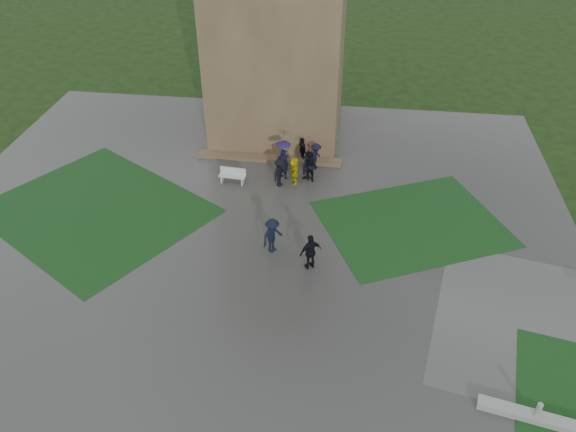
# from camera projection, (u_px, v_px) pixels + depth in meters

# --- Properties ---
(ground) EXTENTS (120.00, 120.00, 0.00)m
(ground) POSITION_uv_depth(u_px,v_px,m) (234.00, 273.00, 26.39)
(ground) COLOR black
(plaza) EXTENTS (34.00, 34.00, 0.02)m
(plaza) POSITION_uv_depth(u_px,v_px,m) (242.00, 246.00, 27.99)
(plaza) COLOR #353533
(plaza) RESTS_ON ground
(lawn_inset_left) EXTENTS (14.10, 13.46, 0.01)m
(lawn_inset_left) POSITION_uv_depth(u_px,v_px,m) (96.00, 210.00, 30.47)
(lawn_inset_left) COLOR #133615
(lawn_inset_left) RESTS_ON plaza
(lawn_inset_right) EXTENTS (11.12, 10.15, 0.01)m
(lawn_inset_right) POSITION_uv_depth(u_px,v_px,m) (412.00, 224.00, 29.51)
(lawn_inset_right) COLOR #133615
(lawn_inset_right) RESTS_ON plaza
(tower_plinth) EXTENTS (9.00, 0.80, 0.22)m
(tower_plinth) POSITION_uv_depth(u_px,v_px,m) (269.00, 158.00, 34.82)
(tower_plinth) COLOR brown
(tower_plinth) RESTS_ON plaza
(bench) EXTENTS (1.58, 0.61, 0.90)m
(bench) POSITION_uv_depth(u_px,v_px,m) (233.00, 175.00, 32.53)
(bench) COLOR silver
(bench) RESTS_ON plaza
(visitor_cluster) EXTENTS (2.88, 4.09, 2.57)m
(visitor_cluster) POSITION_uv_depth(u_px,v_px,m) (297.00, 160.00, 32.70)
(visitor_cluster) COLOR black
(visitor_cluster) RESTS_ON plaza
(pedestrian_mid) EXTENTS (1.24, 1.35, 1.89)m
(pedestrian_mid) POSITION_uv_depth(u_px,v_px,m) (272.00, 236.00, 27.15)
(pedestrian_mid) COLOR black
(pedestrian_mid) RESTS_ON plaza
(pedestrian_near) EXTENTS (1.28, 1.14, 1.90)m
(pedestrian_near) POSITION_uv_depth(u_px,v_px,m) (311.00, 252.00, 26.16)
(pedestrian_near) COLOR black
(pedestrian_near) RESTS_ON plaza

